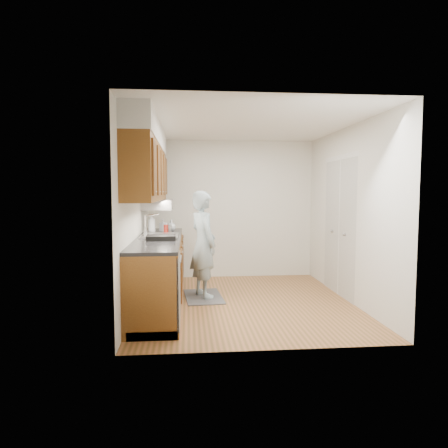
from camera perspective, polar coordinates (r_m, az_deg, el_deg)
The scene contains 16 objects.
floor at distance 5.80m, azimuth 2.94°, elevation -11.06°, with size 3.50×3.50×0.00m, color #A5673E.
ceiling at distance 5.67m, azimuth 3.05°, elevation 14.07°, with size 3.50×3.50×0.00m, color white.
wall_left at distance 5.59m, azimuth -12.42°, elevation 1.25°, with size 0.02×3.50×2.50m, color silver.
wall_right at distance 6.00m, azimuth 17.33°, elevation 1.37°, with size 0.02×3.50×2.50m, color silver.
wall_back at distance 7.33m, azimuth 1.04°, elevation 2.12°, with size 3.00×0.02×2.50m, color silver.
counter at distance 5.65m, azimuth -9.25°, elevation -6.46°, with size 0.64×2.80×1.30m.
upper_cabinets at distance 5.62m, azimuth -10.77°, elevation 8.43°, with size 0.47×2.80×1.21m.
closet_door at distance 6.29m, azimuth 16.13°, elevation -0.52°, with size 0.02×1.22×2.05m, color beige.
floor_mat at distance 6.06m, azimuth -2.96°, elevation -10.31°, with size 0.53×0.90×0.02m, color #5F6062.
person at distance 5.89m, azimuth -3.00°, elevation -1.86°, with size 0.63×0.42×1.77m, color #93A9B2.
soap_bottle_a at distance 6.23m, azimuth -10.29°, elevation 0.09°, with size 0.11×0.11×0.29m, color silver.
soap_bottle_b at distance 6.43m, azimuth -8.71°, elevation -0.15°, with size 0.09×0.09×0.20m, color silver.
soap_bottle_c at distance 6.52m, azimuth -7.55°, elevation -0.16°, with size 0.14×0.14×0.18m, color silver.
soda_can at distance 6.15m, azimuth -8.30°, elevation -0.69°, with size 0.07×0.07×0.13m, color maroon.
steel_can at distance 6.39m, azimuth -7.78°, elevation -0.57°, with size 0.06×0.06×0.11m, color #A5A5AA.
dish_rack at distance 5.30m, azimuth -8.97°, elevation -1.92°, with size 0.38×0.32×0.06m, color black.
Camera 1 is at (-0.80, -5.53, 1.56)m, focal length 32.00 mm.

